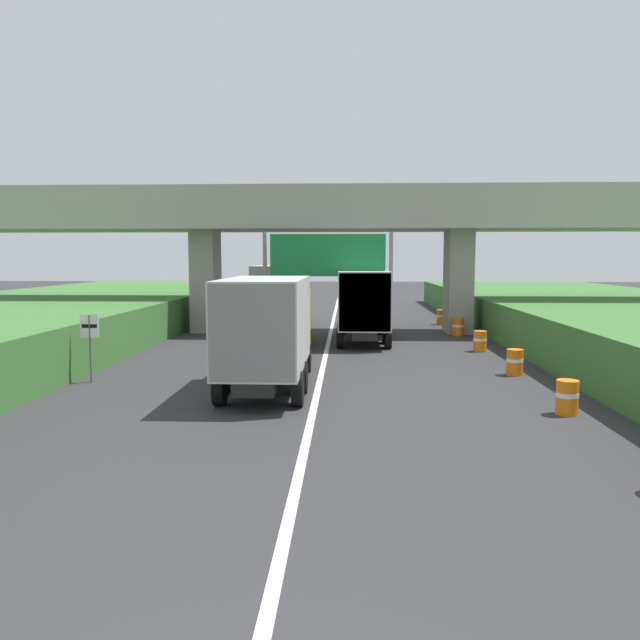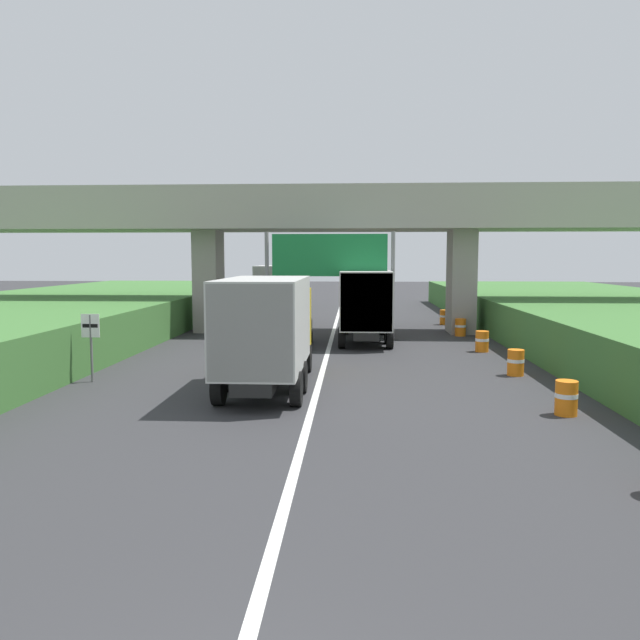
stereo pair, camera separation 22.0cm
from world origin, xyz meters
name	(u,v)px [view 1 (the left image)]	position (x,y,z in m)	size (l,w,h in m)	color
lane_centre_stripe	(327,347)	(0.00, 23.59, 0.00)	(0.20, 87.19, 0.01)	white
overpass_bridge	(331,225)	(0.00, 29.49, 5.80)	(40.00, 4.80, 7.70)	#9E998E
overhead_highway_sign	(328,262)	(0.00, 23.98, 3.82)	(5.88, 0.18, 5.20)	slate
speed_limit_sign	(90,337)	(-7.40, 15.46, 1.48)	(0.60, 0.08, 2.23)	slate
truck_orange	(363,302)	(1.64, 25.68, 1.93)	(2.44, 7.30, 3.44)	black
truck_yellow	(269,326)	(-1.51, 14.85, 1.93)	(2.44, 7.30, 3.44)	black
truck_green	(271,285)	(-4.91, 42.73, 1.93)	(2.44, 7.30, 3.44)	black
car_black	(288,328)	(-1.79, 23.87, 0.86)	(1.86, 4.10, 1.72)	black
construction_barrel_1	(567,397)	(6.58, 12.00, 0.46)	(0.57, 0.57, 0.90)	orange
construction_barrel_2	(515,362)	(6.68, 17.36, 0.46)	(0.57, 0.57, 0.90)	orange
construction_barrel_3	(480,341)	(6.63, 22.72, 0.46)	(0.57, 0.57, 0.90)	orange
construction_barrel_4	(458,327)	(6.62, 28.07, 0.46)	(0.57, 0.57, 0.90)	orange
construction_barrel_5	(441,317)	(6.58, 33.43, 0.46)	(0.57, 0.57, 0.90)	orange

